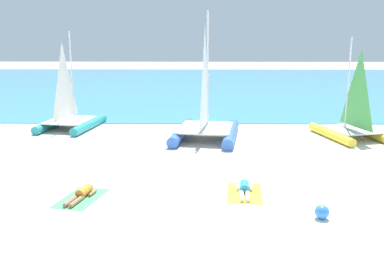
{
  "coord_description": "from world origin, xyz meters",
  "views": [
    {
      "loc": [
        0.22,
        -12.43,
        5.04
      ],
      "look_at": [
        0.0,
        5.41,
        1.2
      ],
      "focal_mm": 40.69,
      "sensor_mm": 36.0,
      "label": 1
    }
  ],
  "objects_px": {
    "sailboat_blue": "(206,121)",
    "sunbather_left": "(82,194)",
    "sailboat_yellow": "(351,124)",
    "beach_ball": "(322,212)",
    "sunbather_right": "(245,189)",
    "towel_left": "(81,198)",
    "towel_right": "(244,193)",
    "sailboat_teal": "(70,115)"
  },
  "relations": [
    {
      "from": "sailboat_blue",
      "to": "sunbather_left",
      "type": "bearing_deg",
      "value": -108.77
    },
    {
      "from": "sailboat_yellow",
      "to": "beach_ball",
      "type": "bearing_deg",
      "value": -126.37
    },
    {
      "from": "sunbather_right",
      "to": "beach_ball",
      "type": "relative_size",
      "value": 3.84
    },
    {
      "from": "sailboat_yellow",
      "to": "towel_left",
      "type": "bearing_deg",
      "value": -157.11
    },
    {
      "from": "sailboat_yellow",
      "to": "sunbather_left",
      "type": "height_order",
      "value": "sailboat_yellow"
    },
    {
      "from": "beach_ball",
      "to": "sailboat_yellow",
      "type": "bearing_deg",
      "value": 67.15
    },
    {
      "from": "towel_left",
      "to": "towel_right",
      "type": "distance_m",
      "value": 5.22
    },
    {
      "from": "towel_left",
      "to": "beach_ball",
      "type": "xyz_separation_m",
      "value": [
        7.14,
        -1.45,
        0.2
      ]
    },
    {
      "from": "sailboat_teal",
      "to": "sailboat_blue",
      "type": "height_order",
      "value": "sailboat_blue"
    },
    {
      "from": "sailboat_teal",
      "to": "towel_right",
      "type": "relative_size",
      "value": 2.75
    },
    {
      "from": "towel_right",
      "to": "sunbather_right",
      "type": "height_order",
      "value": "sunbather_right"
    },
    {
      "from": "sailboat_teal",
      "to": "towel_left",
      "type": "xyz_separation_m",
      "value": [
        3.29,
        -10.3,
        -0.77
      ]
    },
    {
      "from": "sailboat_blue",
      "to": "towel_right",
      "type": "xyz_separation_m",
      "value": [
        1.13,
        -7.53,
        -0.92
      ]
    },
    {
      "from": "sailboat_yellow",
      "to": "towel_left",
      "type": "xyz_separation_m",
      "value": [
        -11.25,
        -8.29,
        -0.73
      ]
    },
    {
      "from": "sailboat_yellow",
      "to": "sunbather_left",
      "type": "distance_m",
      "value": 13.93
    },
    {
      "from": "beach_ball",
      "to": "sunbather_left",
      "type": "bearing_deg",
      "value": 167.96
    },
    {
      "from": "sunbather_left",
      "to": "sunbather_right",
      "type": "bearing_deg",
      "value": 18.73
    },
    {
      "from": "sunbather_left",
      "to": "beach_ball",
      "type": "xyz_separation_m",
      "value": [
        7.12,
        -1.52,
        0.07
      ]
    },
    {
      "from": "towel_left",
      "to": "sunbather_right",
      "type": "relative_size",
      "value": 1.21
    },
    {
      "from": "towel_right",
      "to": "beach_ball",
      "type": "relative_size",
      "value": 4.65
    },
    {
      "from": "sailboat_blue",
      "to": "towel_right",
      "type": "height_order",
      "value": "sailboat_blue"
    },
    {
      "from": "sailboat_yellow",
      "to": "beach_ball",
      "type": "distance_m",
      "value": 10.59
    },
    {
      "from": "towel_left",
      "to": "sunbather_left",
      "type": "relative_size",
      "value": 1.22
    },
    {
      "from": "towel_left",
      "to": "sunbather_right",
      "type": "bearing_deg",
      "value": 6.38
    },
    {
      "from": "sailboat_yellow",
      "to": "towel_right",
      "type": "relative_size",
      "value": 2.59
    },
    {
      "from": "sailboat_teal",
      "to": "sailboat_blue",
      "type": "distance_m",
      "value": 7.69
    },
    {
      "from": "sailboat_yellow",
      "to": "towel_right",
      "type": "bearing_deg",
      "value": -141.41
    },
    {
      "from": "sailboat_yellow",
      "to": "towel_left",
      "type": "relative_size",
      "value": 2.59
    },
    {
      "from": "sailboat_yellow",
      "to": "towel_right",
      "type": "distance_m",
      "value": 9.88
    },
    {
      "from": "towel_right",
      "to": "sunbather_right",
      "type": "distance_m",
      "value": 0.14
    },
    {
      "from": "sailboat_yellow",
      "to": "sailboat_teal",
      "type": "relative_size",
      "value": 0.94
    },
    {
      "from": "sailboat_yellow",
      "to": "beach_ball",
      "type": "height_order",
      "value": "sailboat_yellow"
    },
    {
      "from": "sailboat_blue",
      "to": "sailboat_yellow",
      "type": "bearing_deg",
      "value": 10.16
    },
    {
      "from": "sunbather_left",
      "to": "sailboat_yellow",
      "type": "bearing_deg",
      "value": 49.27
    },
    {
      "from": "sailboat_blue",
      "to": "sunbather_right",
      "type": "height_order",
      "value": "sailboat_blue"
    },
    {
      "from": "sunbather_left",
      "to": "towel_right",
      "type": "distance_m",
      "value": 5.2
    },
    {
      "from": "beach_ball",
      "to": "sunbather_right",
      "type": "bearing_deg",
      "value": 133.65
    },
    {
      "from": "sailboat_teal",
      "to": "sailboat_blue",
      "type": "bearing_deg",
      "value": -7.78
    },
    {
      "from": "towel_right",
      "to": "sunbather_right",
      "type": "bearing_deg",
      "value": 84.73
    },
    {
      "from": "sailboat_yellow",
      "to": "sunbather_left",
      "type": "xyz_separation_m",
      "value": [
        -11.23,
        -8.23,
        -0.6
      ]
    },
    {
      "from": "sunbather_left",
      "to": "sunbather_right",
      "type": "height_order",
      "value": "same"
    },
    {
      "from": "sailboat_blue",
      "to": "beach_ball",
      "type": "bearing_deg",
      "value": -63.91
    }
  ]
}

